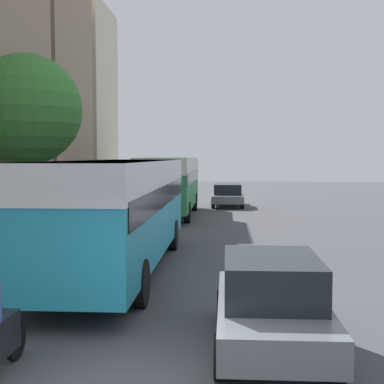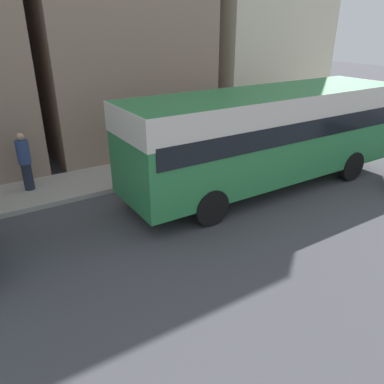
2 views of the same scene
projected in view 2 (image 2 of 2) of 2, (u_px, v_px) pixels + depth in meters
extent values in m
cube|color=#2D8447|center=(267.00, 134.00, 11.48)|extent=(2.45, 9.27, 2.55)
cube|color=silver|center=(269.00, 104.00, 11.11)|extent=(2.47, 9.31, 0.76)
cube|color=black|center=(268.00, 123.00, 11.35)|extent=(2.50, 8.89, 0.56)
cylinder|color=black|center=(300.00, 149.00, 14.27)|extent=(0.28, 1.00, 1.00)
cylinder|color=black|center=(351.00, 166.00, 12.54)|extent=(0.28, 1.00, 1.00)
cylinder|color=black|center=(168.00, 179.00, 11.47)|extent=(0.28, 1.00, 1.00)
cylinder|color=black|center=(210.00, 207.00, 9.74)|extent=(0.28, 1.00, 1.00)
cylinder|color=#232838|center=(28.00, 176.00, 11.48)|extent=(0.30, 0.30, 0.85)
cylinder|color=#33477F|center=(23.00, 152.00, 11.16)|extent=(0.37, 0.37, 0.71)
sphere|color=tan|center=(20.00, 137.00, 10.97)|extent=(0.23, 0.23, 0.23)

